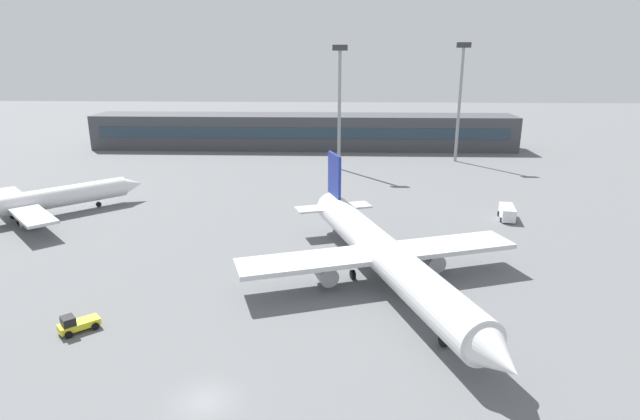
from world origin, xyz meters
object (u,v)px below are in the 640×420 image
at_px(baggage_tug_yellow, 76,324).
at_px(floodlight_tower_west, 460,95).
at_px(airplane_near, 385,255).
at_px(service_van_white, 507,212).
at_px(airplane_mid, 28,202).
at_px(floodlight_tower_east, 339,99).

xyz_separation_m(baggage_tug_yellow, floodlight_tower_west, (52.26, 81.60, 14.87)).
bearing_deg(floodlight_tower_west, airplane_near, -107.79).
bearing_deg(service_van_white, airplane_mid, -177.59).
bearing_deg(airplane_near, floodlight_tower_east, 95.11).
bearing_deg(airplane_near, service_van_white, 49.55).
bearing_deg(airplane_near, baggage_tug_yellow, -158.91).
bearing_deg(airplane_mid, floodlight_tower_east, 38.71).
xyz_separation_m(airplane_mid, service_van_white, (74.85, 3.15, -1.69)).
bearing_deg(service_van_white, baggage_tug_yellow, -144.50).
distance_m(airplane_mid, floodlight_tower_west, 91.14).
xyz_separation_m(airplane_near, floodlight_tower_west, (22.51, 70.12, 12.11)).
bearing_deg(floodlight_tower_west, floodlight_tower_east, -160.76).
height_order(baggage_tug_yellow, floodlight_tower_west, floodlight_tower_west).
xyz_separation_m(airplane_mid, floodlight_tower_west, (76.15, 48.40, 12.86)).
distance_m(airplane_near, floodlight_tower_west, 74.63).
height_order(floodlight_tower_west, floodlight_tower_east, floodlight_tower_west).
bearing_deg(baggage_tug_yellow, floodlight_tower_west, 57.36).
relative_size(service_van_white, floodlight_tower_west, 0.20).
xyz_separation_m(baggage_tug_yellow, floodlight_tower_east, (24.36, 71.86, 14.54)).
height_order(airplane_near, baggage_tug_yellow, airplane_near).
xyz_separation_m(airplane_near, airplane_mid, (-53.65, 21.72, -0.76)).
xyz_separation_m(airplane_near, baggage_tug_yellow, (-29.76, -11.48, -2.76)).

